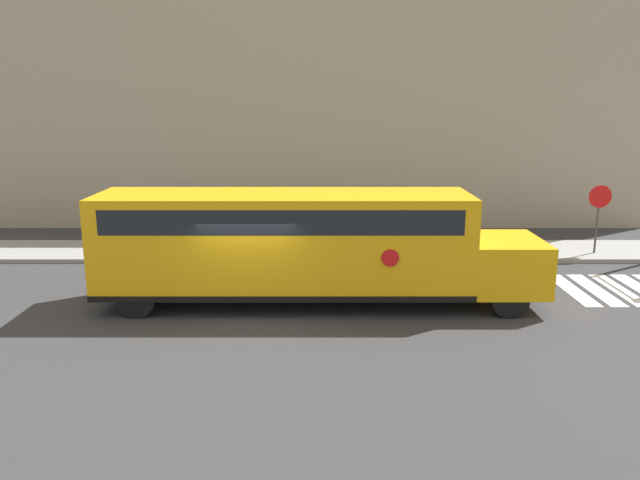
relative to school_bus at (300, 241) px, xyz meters
The scene contains 6 objects.
ground_plane 2.32m from the school_bus, 152.02° to the right, with size 60.00×60.00×0.00m, color #333335.
sidewalk_strip 6.18m from the school_bus, 102.97° to the left, with size 44.00×3.00×0.15m.
building_backdrop 12.85m from the school_bus, 96.19° to the left, with size 32.00×4.00×10.51m.
crosswalk_stripes 9.98m from the school_bus, ahead, with size 4.00×3.20×0.01m.
school_bus is the anchor object (origin of this frame).
stop_sign 11.57m from the school_bus, 26.74° to the left, with size 0.80×0.10×2.59m.
Camera 1 is at (1.84, -15.71, 5.52)m, focal length 35.00 mm.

